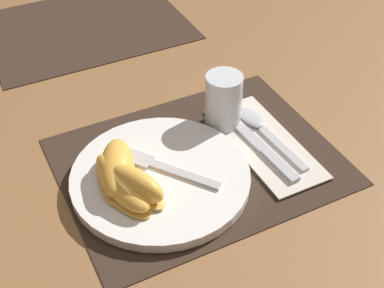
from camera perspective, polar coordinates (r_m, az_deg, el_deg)
ground_plane at (r=0.85m, az=0.75°, el=-1.93°), size 3.00×3.00×0.00m
placemat at (r=0.85m, az=0.75°, el=-1.84°), size 0.43×0.33×0.00m
placemat_far at (r=1.23m, az=-11.26°, el=12.25°), size 0.43×0.33×0.00m
plate at (r=0.81m, az=-3.38°, el=-3.57°), size 0.27×0.27×0.02m
juice_glass at (r=0.89m, az=3.36°, el=4.32°), size 0.06×0.06×0.10m
napkin at (r=0.88m, az=7.70°, el=0.15°), size 0.10×0.24×0.00m
knife at (r=0.87m, az=7.15°, el=-0.10°), size 0.03×0.20×0.01m
spoon at (r=0.91m, az=7.20°, el=1.95°), size 0.04×0.18×0.01m
fork at (r=0.81m, az=-3.89°, el=-2.23°), size 0.13×0.16×0.00m
citrus_wedge_0 at (r=0.79m, az=-8.03°, el=-2.62°), size 0.10×0.13×0.04m
citrus_wedge_1 at (r=0.77m, az=-7.83°, el=-3.81°), size 0.06×0.12×0.04m
citrus_wedge_2 at (r=0.77m, az=-7.27°, el=-4.66°), size 0.07×0.13×0.03m
citrus_wedge_3 at (r=0.76m, az=-6.06°, el=-4.42°), size 0.08×0.11×0.05m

